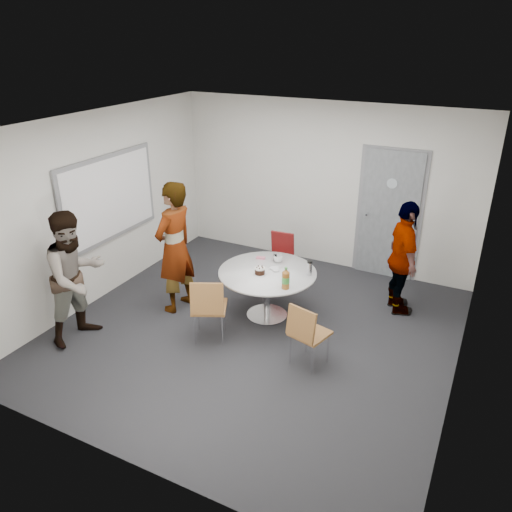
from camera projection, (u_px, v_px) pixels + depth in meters
The scene contains 15 objects.
floor at pixel (255, 331), 6.66m from camera, with size 5.00×5.00×0.00m, color black.
ceiling at pixel (255, 126), 5.54m from camera, with size 5.00×5.00×0.00m, color silver.
wall_back at pixel (324, 186), 8.13m from camera, with size 5.00×5.00×0.00m, color silver.
wall_left at pixel (99, 208), 7.12m from camera, with size 5.00×5.00×0.00m, color silver.
wall_right at pixel (473, 280), 5.08m from camera, with size 5.00×5.00×0.00m, color silver.
wall_front at pixel (116, 343), 4.07m from camera, with size 5.00×5.00×0.00m, color silver.
door at pixel (389, 215), 7.80m from camera, with size 1.02×0.17×2.12m.
whiteboard at pixel (110, 198), 7.23m from camera, with size 0.04×1.90×1.25m.
table at pixel (269, 278), 6.77m from camera, with size 1.33×1.33×0.99m.
chair_near_left at pixel (208, 305), 6.22m from camera, with size 0.58×0.60×0.90m.
chair_near_right at pixel (306, 330), 5.77m from camera, with size 0.48×0.51×0.83m.
chair_far at pixel (280, 253), 7.78m from camera, with size 0.42×0.45×0.81m.
person_main at pixel (175, 248), 6.87m from camera, with size 0.68×0.45×1.88m, color #A5C6EA.
person_left at pixel (76, 277), 6.21m from camera, with size 0.84×0.65×1.73m, color white.
person_right at pixel (403, 259), 6.83m from camera, with size 0.96×0.40×1.63m, color black.
Camera 1 is at (2.55, -5.03, 3.69)m, focal length 35.00 mm.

